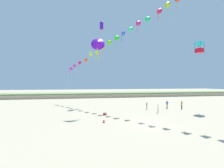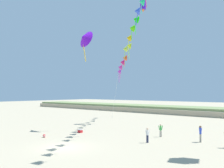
{
  "view_description": "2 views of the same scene",
  "coord_description": "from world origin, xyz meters",
  "views": [
    {
      "loc": [
        -8.6,
        -19.19,
        5.53
      ],
      "look_at": [
        -2.48,
        13.39,
        5.4
      ],
      "focal_mm": 24.0,
      "sensor_mm": 36.0,
      "label": 1
    },
    {
      "loc": [
        18.19,
        -14.75,
        5.26
      ],
      "look_at": [
        -1.76,
        9.33,
        6.4
      ],
      "focal_mm": 38.0,
      "sensor_mm": 36.0,
      "label": 2
    }
  ],
  "objects": [
    {
      "name": "ground_plane",
      "position": [
        0.0,
        0.0,
        0.0
      ],
      "size": [
        240.0,
        240.0,
        0.0
      ],
      "primitive_type": "plane",
      "color": "tan"
    },
    {
      "name": "dune_ridge",
      "position": [
        0.0,
        42.48,
        0.87
      ],
      "size": [
        120.0,
        10.93,
        1.75
      ],
      "color": "tan",
      "rests_on": "ground"
    },
    {
      "name": "person_near_left",
      "position": [
        9.29,
        10.72,
        1.01
      ],
      "size": [
        0.49,
        0.5,
        1.75
      ],
      "color": "gray",
      "rests_on": "ground"
    },
    {
      "name": "person_near_right",
      "position": [
        5.11,
        6.86,
        0.91
      ],
      "size": [
        0.31,
        0.53,
        1.58
      ],
      "color": "#282D4C",
      "rests_on": "ground"
    },
    {
      "name": "person_far_left",
      "position": [
        4.58,
        10.76,
        0.89
      ],
      "size": [
        0.49,
        0.36,
        1.53
      ],
      "color": "gray",
      "rests_on": "ground"
    },
    {
      "name": "kite_banner_string",
      "position": [
        -0.06,
        13.23,
        16.67
      ],
      "size": [
        26.95,
        23.95,
        24.1
      ],
      "color": "purple"
    },
    {
      "name": "large_kite_low_lead",
      "position": [
        -6.08,
        8.39,
        13.02
      ],
      "size": [
        2.7,
        1.92,
        4.74
      ],
      "color": "#6B12CD"
    },
    {
      "name": "large_kite_high_solo",
      "position": [
        -3.96,
        20.62,
        20.9
      ],
      "size": [
        1.34,
        1.36,
        2.63
      ],
      "color": "#4516C1"
    },
    {
      "name": "beach_cooler",
      "position": [
        -5.02,
        6.7,
        0.21
      ],
      "size": [
        0.58,
        0.41,
        0.46
      ],
      "color": "red",
      "rests_on": "ground"
    },
    {
      "name": "beach_ball",
      "position": [
        -5.85,
        1.74,
        0.18
      ],
      "size": [
        0.36,
        0.36,
        0.36
      ],
      "color": "red",
      "rests_on": "ground"
    }
  ]
}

